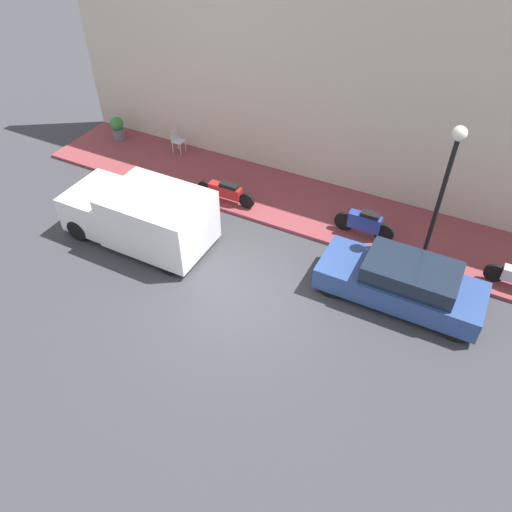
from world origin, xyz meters
TOP-DOWN VIEW (x-y plane):
  - ground_plane at (0.00, 0.00)m, footprint 60.00×60.00m
  - sidewalk at (4.63, 0.00)m, footprint 3.01×19.44m
  - building_facade at (6.29, 0.00)m, footprint 0.30×19.44m
  - parked_car at (1.89, -3.89)m, footprint 1.64×4.25m
  - delivery_van at (0.85, 3.69)m, footprint 2.05×4.46m
  - motorcycle_blue at (3.93, -2.23)m, footprint 0.30×1.85m
  - motorcycle_red at (3.56, 2.36)m, footprint 0.30×2.11m
  - streetlamp at (3.49, -4.11)m, footprint 0.37×0.37m
  - potted_plant at (5.33, 8.23)m, footprint 0.52×0.52m
  - cafe_chair at (5.55, 5.61)m, footprint 0.40×0.40m

SIDE VIEW (x-z plane):
  - ground_plane at x=0.00m, z-range 0.00..0.00m
  - sidewalk at x=4.63m, z-range 0.00..0.11m
  - motorcycle_red at x=3.56m, z-range 0.15..0.87m
  - potted_plant at x=5.33m, z-range 0.13..1.02m
  - motorcycle_blue at x=3.93m, z-range 0.14..1.01m
  - cafe_chair at x=5.55m, z-range 0.17..1.05m
  - parked_car at x=1.89m, z-range -0.02..1.29m
  - delivery_van at x=0.85m, z-range 0.02..1.80m
  - streetlamp at x=3.49m, z-range 0.94..5.21m
  - building_facade at x=6.29m, z-range 0.00..7.03m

